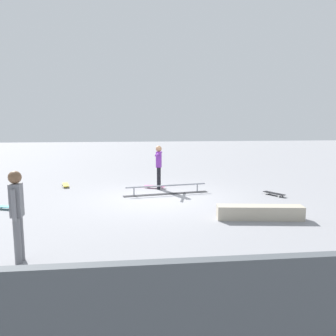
% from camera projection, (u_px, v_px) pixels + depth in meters
% --- Properties ---
extents(ground_plane, '(60.00, 60.00, 0.00)m').
position_uv_depth(ground_plane, '(160.00, 199.00, 10.91)').
color(ground_plane, gray).
extents(grind_rail, '(3.04, 0.75, 0.33)m').
position_uv_depth(grind_rail, '(166.00, 190.00, 11.55)').
color(grind_rail, black).
rests_on(grind_rail, ground_plane).
extents(skate_ledge, '(2.26, 0.69, 0.36)m').
position_uv_depth(skate_ledge, '(260.00, 212.00, 8.60)').
color(skate_ledge, '#B2A893').
rests_on(skate_ledge, ground_plane).
extents(skater_main, '(0.38, 1.30, 1.64)m').
position_uv_depth(skater_main, '(159.00, 164.00, 12.31)').
color(skater_main, black).
rests_on(skater_main, ground_plane).
extents(skateboard_main, '(0.82, 0.46, 0.09)m').
position_uv_depth(skateboard_main, '(154.00, 186.00, 12.56)').
color(skateboard_main, '#E05993').
rests_on(skateboard_main, ground_plane).
extents(bystander_grey_shirt, '(0.23, 0.38, 1.68)m').
position_uv_depth(bystander_grey_shirt, '(17.00, 211.00, 5.91)').
color(bystander_grey_shirt, slate).
rests_on(bystander_grey_shirt, ground_plane).
extents(loose_skateboard_yellow, '(0.40, 0.82, 0.09)m').
position_uv_depth(loose_skateboard_yellow, '(66.00, 185.00, 12.89)').
color(loose_skateboard_yellow, yellow).
rests_on(loose_skateboard_yellow, ground_plane).
extents(loose_skateboard_black, '(0.57, 0.80, 0.09)m').
position_uv_depth(loose_skateboard_black, '(274.00, 193.00, 11.35)').
color(loose_skateboard_black, black).
rests_on(loose_skateboard_black, ground_plane).
extents(loose_skateboard_teal, '(0.82, 0.47, 0.09)m').
position_uv_depth(loose_skateboard_teal, '(6.00, 207.00, 9.58)').
color(loose_skateboard_teal, teal).
rests_on(loose_skateboard_teal, ground_plane).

